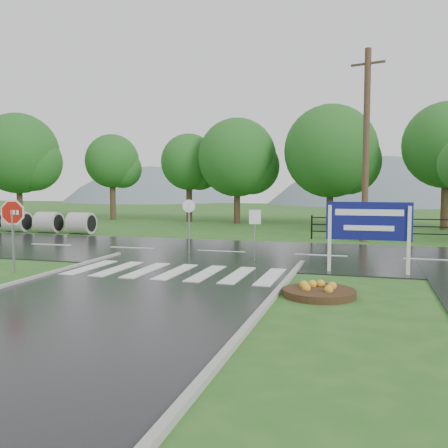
% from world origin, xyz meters
% --- Properties ---
extents(ground, '(120.00, 120.00, 0.00)m').
position_xyz_m(ground, '(0.00, 0.00, 0.00)').
color(ground, '#295C1E').
rests_on(ground, ground).
extents(main_road, '(90.00, 8.00, 0.04)m').
position_xyz_m(main_road, '(0.00, 10.00, 0.00)').
color(main_road, black).
rests_on(main_road, ground).
extents(crosswalk, '(6.50, 2.80, 0.02)m').
position_xyz_m(crosswalk, '(0.00, 5.00, 0.06)').
color(crosswalk, silver).
rests_on(crosswalk, ground).
extents(curb_right, '(0.15, 24.00, 0.12)m').
position_xyz_m(curb_right, '(3.55, -4.00, 0.00)').
color(curb_right, '#A3A39B').
rests_on(curb_right, ground).
extents(fence_west, '(9.58, 0.08, 1.20)m').
position_xyz_m(fence_west, '(7.75, 16.00, 0.72)').
color(fence_west, black).
rests_on(fence_west, ground).
extents(hills, '(102.00, 48.00, 48.00)m').
position_xyz_m(hills, '(3.49, 65.00, -15.54)').
color(hills, slate).
rests_on(hills, ground).
extents(treeline, '(83.20, 5.20, 10.00)m').
position_xyz_m(treeline, '(1.00, 24.00, 0.00)').
color(treeline, '#1C5B1C').
rests_on(treeline, ground).
extents(culvert_pipes, '(9.70, 1.20, 1.20)m').
position_xyz_m(culvert_pipes, '(-13.80, 15.00, 0.60)').
color(culvert_pipes, '#9E9B93').
rests_on(culvert_pipes, ground).
extents(stop_sign, '(1.08, 0.17, 2.45)m').
position_xyz_m(stop_sign, '(-4.94, 3.74, 1.72)').
color(stop_sign, '#939399').
rests_on(stop_sign, ground).
extents(estate_billboard, '(2.55, 0.11, 2.23)m').
position_xyz_m(estate_billboard, '(5.74, 6.54, 1.54)').
color(estate_billboard, silver).
rests_on(estate_billboard, ground).
extents(flower_bed, '(1.80, 1.80, 0.36)m').
position_xyz_m(flower_bed, '(4.59, 3.04, 0.13)').
color(flower_bed, '#332111').
rests_on(flower_bed, ground).
extents(reg_sign_small, '(0.41, 0.11, 1.87)m').
position_xyz_m(reg_sign_small, '(1.87, 7.90, 1.35)').
color(reg_sign_small, '#939399').
rests_on(reg_sign_small, ground).
extents(reg_sign_round, '(0.49, 0.16, 2.17)m').
position_xyz_m(reg_sign_round, '(-1.07, 9.15, 1.38)').
color(reg_sign_round, '#939399').
rests_on(reg_sign_round, ground).
extents(utility_pole_east, '(1.58, 0.58, 9.12)m').
position_xyz_m(utility_pole_east, '(5.56, 15.50, 4.63)').
color(utility_pole_east, '#473523').
rests_on(utility_pole_east, ground).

